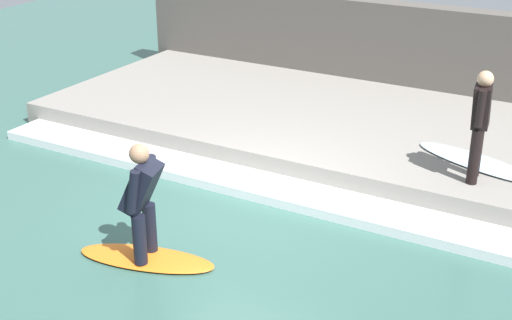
% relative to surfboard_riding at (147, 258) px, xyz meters
% --- Properties ---
extents(ground_plane, '(28.00, 28.00, 0.00)m').
position_rel_surfboard_riding_xyz_m(ground_plane, '(1.63, -0.44, -0.03)').
color(ground_plane, '#386056').
extents(concrete_ledge, '(4.40, 10.63, 0.40)m').
position_rel_surfboard_riding_xyz_m(concrete_ledge, '(4.99, -0.44, 0.17)').
color(concrete_ledge, gray).
rests_on(concrete_ledge, ground_plane).
extents(back_wall, '(0.50, 11.16, 1.97)m').
position_rel_surfboard_riding_xyz_m(back_wall, '(7.44, -0.44, 0.95)').
color(back_wall, '#544F49').
rests_on(back_wall, ground_plane).
extents(wave_foam_crest, '(0.75, 10.10, 0.14)m').
position_rel_surfboard_riding_xyz_m(wave_foam_crest, '(2.42, -0.44, 0.04)').
color(wave_foam_crest, white).
rests_on(wave_foam_crest, ground_plane).
extents(surfboard_riding, '(0.99, 1.85, 0.06)m').
position_rel_surfboard_riding_xyz_m(surfboard_riding, '(0.00, 0.00, 0.00)').
color(surfboard_riding, orange).
rests_on(surfboard_riding, ground_plane).
extents(surfer_riding, '(0.57, 0.56, 1.50)m').
position_rel_surfboard_riding_xyz_m(surfer_riding, '(0.00, 0.00, 0.86)').
color(surfer_riding, black).
rests_on(surfer_riding, surfboard_riding).
extents(surfer_waiting_near, '(0.53, 0.29, 1.58)m').
position_rel_surfboard_riding_xyz_m(surfer_waiting_near, '(3.49, -3.09, 1.26)').
color(surfer_waiting_near, black).
rests_on(surfer_waiting_near, concrete_ledge).
extents(surfboard_waiting_near, '(1.23, 2.13, 0.06)m').
position_rel_surfboard_riding_xyz_m(surfboard_waiting_near, '(4.07, -3.03, 0.40)').
color(surfboard_waiting_near, silver).
rests_on(surfboard_waiting_near, concrete_ledge).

